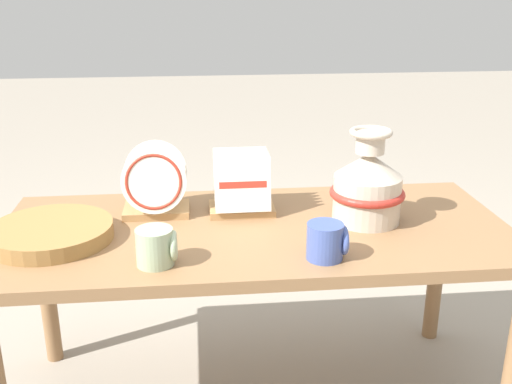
# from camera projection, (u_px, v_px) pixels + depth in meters

# --- Properties ---
(display_table) EXTENTS (1.51, 0.67, 0.61)m
(display_table) POSITION_uv_depth(u_px,v_px,m) (256.00, 248.00, 1.80)
(display_table) COLOR olive
(display_table) RESTS_ON ground_plane
(ceramic_vase) EXTENTS (0.23, 0.23, 0.28)m
(ceramic_vase) POSITION_uv_depth(u_px,v_px,m) (368.00, 185.00, 1.79)
(ceramic_vase) COLOR beige
(ceramic_vase) RESTS_ON display_table
(dish_rack_round_plates) EXTENTS (0.20, 0.16, 0.22)m
(dish_rack_round_plates) POSITION_uv_depth(u_px,v_px,m) (155.00, 189.00, 1.84)
(dish_rack_round_plates) COLOR tan
(dish_rack_round_plates) RESTS_ON display_table
(dish_rack_square_plates) EXTENTS (0.20, 0.15, 0.19)m
(dish_rack_square_plates) POSITION_uv_depth(u_px,v_px,m) (242.00, 190.00, 1.87)
(dish_rack_square_plates) COLOR tan
(dish_rack_square_plates) RESTS_ON display_table
(wicker_charger_stack) EXTENTS (0.34, 0.34, 0.04)m
(wicker_charger_stack) POSITION_uv_depth(u_px,v_px,m) (51.00, 233.00, 1.68)
(wicker_charger_stack) COLOR olive
(wicker_charger_stack) RESTS_ON display_table
(mug_sage_glaze) EXTENTS (0.11, 0.10, 0.10)m
(mug_sage_glaze) POSITION_uv_depth(u_px,v_px,m) (157.00, 247.00, 1.53)
(mug_sage_glaze) COLOR #9EB28E
(mug_sage_glaze) RESTS_ON display_table
(mug_cobalt_glaze) EXTENTS (0.11, 0.10, 0.10)m
(mug_cobalt_glaze) POSITION_uv_depth(u_px,v_px,m) (327.00, 241.00, 1.56)
(mug_cobalt_glaze) COLOR #42569E
(mug_cobalt_glaze) RESTS_ON display_table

